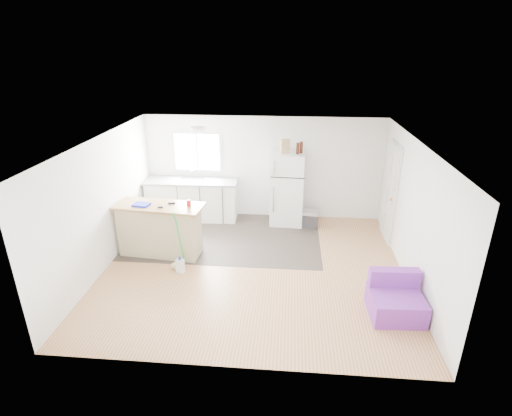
{
  "coord_description": "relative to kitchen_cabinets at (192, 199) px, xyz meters",
  "views": [
    {
      "loc": [
        0.61,
        -6.46,
        3.91
      ],
      "look_at": [
        -0.02,
        0.7,
        0.93
      ],
      "focal_mm": 28.0,
      "sensor_mm": 36.0,
      "label": 1
    }
  ],
  "objects": [
    {
      "name": "room",
      "position": [
        1.66,
        -2.17,
        0.71
      ],
      "size": [
        5.51,
        5.01,
        2.41
      ],
      "color": "#9C6941",
      "rests_on": "ground"
    },
    {
      "name": "vinyl_zone",
      "position": [
        0.93,
        -0.92,
        -0.49
      ],
      "size": [
        4.05,
        2.5,
        0.0
      ],
      "primitive_type": "cube",
      "color": "#2F2823",
      "rests_on": "floor"
    },
    {
      "name": "window",
      "position": [
        0.11,
        0.32,
        1.06
      ],
      "size": [
        1.18,
        0.06,
        0.98
      ],
      "color": "white",
      "rests_on": "back_wall"
    },
    {
      "name": "interior_door",
      "position": [
        4.38,
        -0.62,
        0.53
      ],
      "size": [
        0.11,
        0.92,
        2.1
      ],
      "color": "white",
      "rests_on": "right_wall"
    },
    {
      "name": "ceiling_fixture",
      "position": [
        0.46,
        -0.97,
        1.87
      ],
      "size": [
        0.3,
        0.3,
        0.07
      ],
      "primitive_type": "cylinder",
      "color": "white",
      "rests_on": "ceiling"
    },
    {
      "name": "kitchen_cabinets",
      "position": [
        0.0,
        0.0,
        0.0
      ],
      "size": [
        2.16,
        0.73,
        1.24
      ],
      "rotation": [
        0.0,
        0.0,
        0.03
      ],
      "color": "white",
      "rests_on": "floor"
    },
    {
      "name": "peninsula",
      "position": [
        -0.22,
        -1.75,
        0.04
      ],
      "size": [
        1.75,
        0.81,
        1.04
      ],
      "rotation": [
        0.0,
        0.0,
        -0.1
      ],
      "color": "#C6B78F",
      "rests_on": "floor"
    },
    {
      "name": "refrigerator",
      "position": [
        2.23,
        -0.03,
        0.35
      ],
      "size": [
        0.77,
        0.74,
        1.67
      ],
      "rotation": [
        0.0,
        0.0,
        -0.05
      ],
      "color": "white",
      "rests_on": "floor"
    },
    {
      "name": "cooler",
      "position": [
        2.7,
        -0.21,
        -0.29
      ],
      "size": [
        0.55,
        0.41,
        0.39
      ],
      "rotation": [
        0.0,
        0.0,
        -0.14
      ],
      "color": "#2F2F32",
      "rests_on": "floor"
    },
    {
      "name": "purple_seat",
      "position": [
        3.97,
        -3.33,
        -0.25
      ],
      "size": [
        0.82,
        0.78,
        0.65
      ],
      "rotation": [
        0.0,
        0.0,
        0.05
      ],
      "color": "purple",
      "rests_on": "floor"
    },
    {
      "name": "cleaner_jug",
      "position": [
        0.33,
        -2.44,
        -0.35
      ],
      "size": [
        0.16,
        0.14,
        0.31
      ],
      "rotation": [
        0.0,
        0.0,
        -0.3
      ],
      "color": "white",
      "rests_on": "floor"
    },
    {
      "name": "mop",
      "position": [
        0.22,
        -2.29,
        -0.25
      ],
      "size": [
        0.21,
        0.33,
        1.16
      ],
      "rotation": [
        0.0,
        0.0,
        -0.14
      ],
      "color": "green",
      "rests_on": "floor"
    },
    {
      "name": "red_cup",
      "position": [
        0.39,
        -1.75,
        0.61
      ],
      "size": [
        0.1,
        0.1,
        0.12
      ],
      "primitive_type": "cylinder",
      "rotation": [
        0.0,
        0.0,
        -0.23
      ],
      "color": "red",
      "rests_on": "peninsula"
    },
    {
      "name": "blue_tray",
      "position": [
        -0.52,
        -1.8,
        0.57
      ],
      "size": [
        0.34,
        0.27,
        0.04
      ],
      "primitive_type": "cube",
      "rotation": [
        0.0,
        0.0,
        -0.19
      ],
      "color": "#1520C8",
      "rests_on": "peninsula"
    },
    {
      "name": "tool_a",
      "position": [
        0.03,
        -1.67,
        0.57
      ],
      "size": [
        0.15,
        0.08,
        0.03
      ],
      "primitive_type": "cube",
      "rotation": [
        0.0,
        0.0,
        0.21
      ],
      "color": "black",
      "rests_on": "peninsula"
    },
    {
      "name": "tool_b",
      "position": [
        -0.13,
        -1.89,
        0.57
      ],
      "size": [
        0.1,
        0.05,
        0.03
      ],
      "primitive_type": "cube",
      "rotation": [
        0.0,
        0.0,
        0.12
      ],
      "color": "black",
      "rests_on": "peninsula"
    },
    {
      "name": "cardboard_box",
      "position": [
        2.15,
        -0.07,
        1.34
      ],
      "size": [
        0.22,
        0.17,
        0.3
      ],
      "primitive_type": "cube",
      "rotation": [
        0.0,
        0.0,
        0.39
      ],
      "color": "tan",
      "rests_on": "refrigerator"
    },
    {
      "name": "bottle_left",
      "position": [
        2.43,
        -0.14,
        1.31
      ],
      "size": [
        0.09,
        0.09,
        0.25
      ],
      "primitive_type": "cylinder",
      "rotation": [
        0.0,
        0.0,
        0.32
      ],
      "color": "#38140A",
      "rests_on": "refrigerator"
    },
    {
      "name": "bottle_right",
      "position": [
        2.51,
        -0.04,
        1.31
      ],
      "size": [
        0.09,
        0.09,
        0.25
      ],
      "primitive_type": "cylinder",
      "rotation": [
        0.0,
        0.0,
        -0.42
      ],
      "color": "#38140A",
      "rests_on": "refrigerator"
    }
  ]
}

